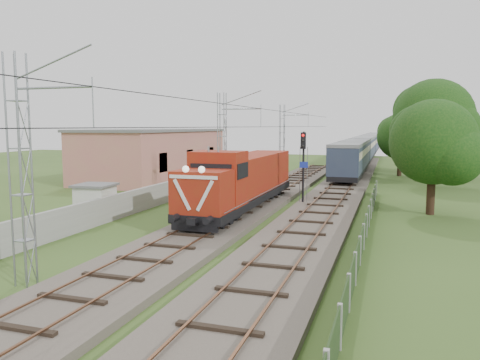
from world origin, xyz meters
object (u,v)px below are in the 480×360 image
(locomotive, at_px, (242,180))
(signal_post, at_px, (303,155))
(relay_hut, at_px, (95,202))
(coach_rake, at_px, (367,144))

(locomotive, bearing_deg, signal_post, 46.37)
(signal_post, height_order, relay_hut, signal_post)
(locomotive, bearing_deg, relay_hut, -144.61)
(relay_hut, bearing_deg, signal_post, 39.17)
(locomotive, xyz_separation_m, relay_hut, (-7.40, -5.26, -1.02))
(coach_rake, distance_m, signal_post, 52.15)
(locomotive, relative_size, signal_post, 3.08)
(locomotive, bearing_deg, coach_rake, 84.86)
(coach_rake, bearing_deg, signal_post, -91.87)
(signal_post, bearing_deg, locomotive, -133.63)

